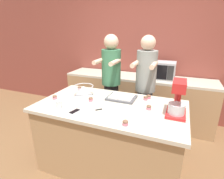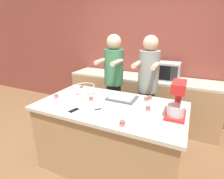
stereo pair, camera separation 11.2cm
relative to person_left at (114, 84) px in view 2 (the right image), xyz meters
The scene contains 20 objects.
ground_plane 1.19m from the person_left, 68.53° to the right, with size 16.00×16.00×0.00m, color brown.
back_wall 1.14m from the person_left, 74.57° to the left, with size 10.00×0.06×2.70m.
island_counter 0.89m from the person_left, 68.53° to the right, with size 1.78×0.98×0.90m.
back_counter 0.85m from the person_left, 67.14° to the left, with size 2.80×0.60×0.91m.
person_left is the anchor object (origin of this frame).
person_right 0.56m from the person_left, ahead, with size 0.32×0.49×1.69m.
stand_mixer 1.25m from the person_left, 33.89° to the right, with size 0.20×0.30×0.38m.
mixing_bowl 0.60m from the person_left, 107.41° to the right, with size 0.27×0.27×0.14m.
baking_tray 0.59m from the person_left, 54.48° to the right, with size 0.37×0.28×0.04m.
microwave_oven 0.97m from the person_left, 43.80° to the left, with size 0.50×0.33×0.31m.
cell_phone 1.04m from the person_left, 90.83° to the right, with size 0.10×0.16×0.01m.
drinking_glass 1.05m from the person_left, 103.00° to the right, with size 0.07×0.07×0.09m.
knife 0.89m from the person_left, 73.73° to the right, with size 0.17×0.17×0.01m.
cupcake_0 0.76m from the person_left, 32.11° to the right, with size 0.06×0.06×0.06m.
cupcake_1 1.25m from the person_left, 61.76° to the right, with size 0.06×0.06×0.06m.
cupcake_2 0.94m from the person_left, 119.75° to the right, with size 0.06×0.06×0.06m.
cupcake_3 0.53m from the person_left, 133.55° to the right, with size 0.06×0.06×0.06m.
cupcake_4 0.76m from the person_left, 26.97° to the right, with size 0.06×0.06×0.06m.
cupcake_5 0.70m from the person_left, 89.73° to the right, with size 0.06×0.06×0.06m.
cupcake_6 1.00m from the person_left, 42.46° to the right, with size 0.06×0.06×0.06m.
Camera 2 is at (0.84, -1.76, 1.77)m, focal length 28.00 mm.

